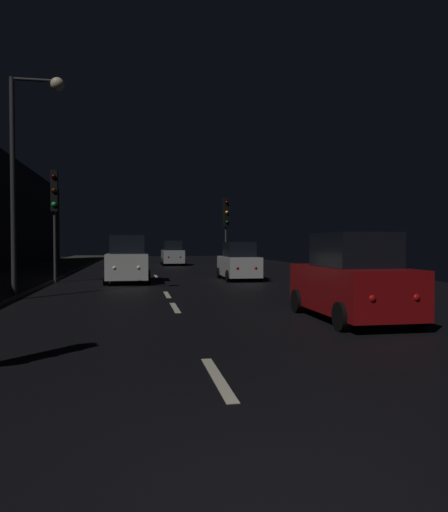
# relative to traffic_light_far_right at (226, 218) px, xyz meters

# --- Properties ---
(ground) EXTENTS (26.55, 84.00, 0.02)m
(ground) POSITION_rel_traffic_light_far_right_xyz_m (-4.78, -3.92, -3.50)
(ground) COLOR black
(sidewalk_left) EXTENTS (4.40, 84.00, 0.15)m
(sidewalk_left) POSITION_rel_traffic_light_far_right_xyz_m (-11.86, -3.92, -3.42)
(sidewalk_left) COLOR #38332B
(sidewalk_left) RESTS_ON ground
(lane_centerline) EXTENTS (0.16, 23.04, 0.01)m
(lane_centerline) POSITION_rel_traffic_light_far_right_xyz_m (-4.78, -15.63, -3.49)
(lane_centerline) COLOR beige
(lane_centerline) RESTS_ON ground
(traffic_light_far_right) EXTENTS (0.36, 0.48, 4.81)m
(traffic_light_far_right) POSITION_rel_traffic_light_far_right_xyz_m (0.00, 0.00, 0.00)
(traffic_light_far_right) COLOR #38383A
(traffic_light_far_right) RESTS_ON ground
(traffic_light_far_left) EXTENTS (0.31, 0.46, 5.20)m
(traffic_light_far_left) POSITION_rel_traffic_light_far_right_xyz_m (-9.56, -8.21, 0.31)
(traffic_light_far_left) COLOR #38383A
(traffic_light_far_left) RESTS_ON ground
(streetlamp_overhead) EXTENTS (1.70, 0.44, 7.23)m
(streetlamp_overhead) POSITION_rel_traffic_light_far_right_xyz_m (-9.30, -15.12, 1.30)
(streetlamp_overhead) COLOR #2D2D30
(streetlamp_overhead) RESTS_ON ground
(car_approaching_headlights) EXTENTS (2.02, 4.38, 2.21)m
(car_approaching_headlights) POSITION_rel_traffic_light_far_right_xyz_m (-6.26, -8.48, -2.48)
(car_approaching_headlights) COLOR silver
(car_approaching_headlights) RESTS_ON ground
(car_distant_taillights) EXTENTS (1.88, 4.07, 2.05)m
(car_distant_taillights) POSITION_rel_traffic_light_far_right_xyz_m (-2.85, 9.15, -2.55)
(car_distant_taillights) COLOR #A5A8AD
(car_distant_taillights) RESTS_ON ground
(car_parked_right_near) EXTENTS (1.91, 4.13, 2.08)m
(car_parked_right_near) POSITION_rel_traffic_light_far_right_xyz_m (-0.80, -21.00, -2.54)
(car_parked_right_near) COLOR maroon
(car_parked_right_near) RESTS_ON ground
(car_parked_right_far) EXTENTS (1.74, 3.76, 1.90)m
(car_parked_right_far) POSITION_rel_traffic_light_far_right_xyz_m (-0.80, -7.94, -2.62)
(car_parked_right_far) COLOR silver
(car_parked_right_far) RESTS_ON ground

